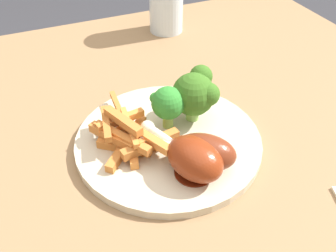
{
  "coord_description": "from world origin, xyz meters",
  "views": [
    {
      "loc": [
        -0.18,
        -0.35,
        1.08
      ],
      "look_at": [
        -0.03,
        0.0,
        0.76
      ],
      "focal_mm": 40.37,
      "sensor_mm": 36.0,
      "label": 1
    }
  ],
  "objects_px": {
    "dinner_plate": "(168,141)",
    "dining_table": "(185,192)",
    "chicken_drumstick_far": "(192,157)",
    "broccoli_floret_middle": "(168,104)",
    "carrot_fries_pile": "(128,135)",
    "chicken_drumstick_near": "(201,151)",
    "broccoli_floret_front": "(196,92)"
  },
  "relations": [
    {
      "from": "dinner_plate",
      "to": "broccoli_floret_front",
      "type": "xyz_separation_m",
      "value": [
        0.05,
        0.03,
        0.05
      ]
    },
    {
      "from": "dinner_plate",
      "to": "carrot_fries_pile",
      "type": "bearing_deg",
      "value": 171.55
    },
    {
      "from": "broccoli_floret_middle",
      "to": "carrot_fries_pile",
      "type": "xyz_separation_m",
      "value": [
        -0.06,
        -0.01,
        -0.02
      ]
    },
    {
      "from": "dining_table",
      "to": "dinner_plate",
      "type": "height_order",
      "value": "dinner_plate"
    },
    {
      "from": "broccoli_floret_front",
      "to": "dining_table",
      "type": "bearing_deg",
      "value": -131.24
    },
    {
      "from": "dining_table",
      "to": "chicken_drumstick_far",
      "type": "bearing_deg",
      "value": -111.69
    },
    {
      "from": "dining_table",
      "to": "dinner_plate",
      "type": "xyz_separation_m",
      "value": [
        -0.03,
        0.0,
        0.12
      ]
    },
    {
      "from": "broccoli_floret_front",
      "to": "chicken_drumstick_far",
      "type": "relative_size",
      "value": 0.55
    },
    {
      "from": "dining_table",
      "to": "carrot_fries_pile",
      "type": "xyz_separation_m",
      "value": [
        -0.08,
        0.01,
        0.14
      ]
    },
    {
      "from": "broccoli_floret_front",
      "to": "broccoli_floret_middle",
      "type": "distance_m",
      "value": 0.04
    },
    {
      "from": "dinner_plate",
      "to": "broccoli_floret_front",
      "type": "height_order",
      "value": "broccoli_floret_front"
    },
    {
      "from": "carrot_fries_pile",
      "to": "chicken_drumstick_near",
      "type": "bearing_deg",
      "value": -44.98
    },
    {
      "from": "broccoli_floret_front",
      "to": "carrot_fries_pile",
      "type": "xyz_separation_m",
      "value": [
        -0.11,
        -0.02,
        -0.03
      ]
    },
    {
      "from": "dinner_plate",
      "to": "chicken_drumstick_far",
      "type": "distance_m",
      "value": 0.07
    },
    {
      "from": "carrot_fries_pile",
      "to": "dining_table",
      "type": "bearing_deg",
      "value": -6.01
    },
    {
      "from": "broccoli_floret_front",
      "to": "chicken_drumstick_near",
      "type": "xyz_separation_m",
      "value": [
        -0.04,
        -0.09,
        -0.02
      ]
    },
    {
      "from": "dinner_plate",
      "to": "dining_table",
      "type": "bearing_deg",
      "value": -1.49
    },
    {
      "from": "broccoli_floret_front",
      "to": "carrot_fries_pile",
      "type": "distance_m",
      "value": 0.11
    },
    {
      "from": "chicken_drumstick_near",
      "to": "chicken_drumstick_far",
      "type": "distance_m",
      "value": 0.02
    },
    {
      "from": "dining_table",
      "to": "broccoli_floret_middle",
      "type": "height_order",
      "value": "broccoli_floret_middle"
    },
    {
      "from": "dinner_plate",
      "to": "chicken_drumstick_near",
      "type": "bearing_deg",
      "value": -74.72
    },
    {
      "from": "broccoli_floret_middle",
      "to": "chicken_drumstick_near",
      "type": "xyz_separation_m",
      "value": [
        0.01,
        -0.08,
        -0.02
      ]
    },
    {
      "from": "broccoli_floret_front",
      "to": "broccoli_floret_middle",
      "type": "height_order",
      "value": "broccoli_floret_front"
    },
    {
      "from": "dinner_plate",
      "to": "broccoli_floret_middle",
      "type": "distance_m",
      "value": 0.05
    },
    {
      "from": "broccoli_floret_front",
      "to": "chicken_drumstick_far",
      "type": "xyz_separation_m",
      "value": [
        -0.05,
        -0.09,
        -0.02
      ]
    },
    {
      "from": "dinner_plate",
      "to": "carrot_fries_pile",
      "type": "distance_m",
      "value": 0.06
    },
    {
      "from": "broccoli_floret_front",
      "to": "broccoli_floret_middle",
      "type": "xyz_separation_m",
      "value": [
        -0.04,
        -0.0,
        -0.0
      ]
    },
    {
      "from": "broccoli_floret_middle",
      "to": "dinner_plate",
      "type": "bearing_deg",
      "value": -113.53
    },
    {
      "from": "chicken_drumstick_far",
      "to": "broccoli_floret_front",
      "type": "bearing_deg",
      "value": 61.83
    },
    {
      "from": "broccoli_floret_front",
      "to": "carrot_fries_pile",
      "type": "height_order",
      "value": "broccoli_floret_front"
    },
    {
      "from": "dining_table",
      "to": "chicken_drumstick_near",
      "type": "bearing_deg",
      "value": -101.05
    },
    {
      "from": "dinner_plate",
      "to": "chicken_drumstick_far",
      "type": "height_order",
      "value": "chicken_drumstick_far"
    }
  ]
}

